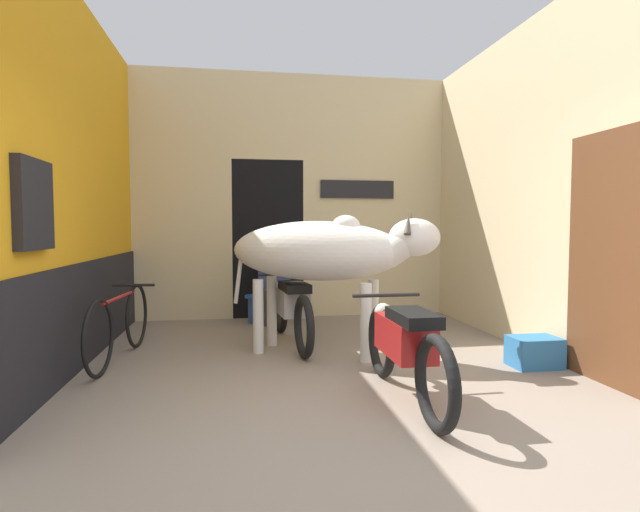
# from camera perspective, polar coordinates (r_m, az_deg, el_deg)

# --- Properties ---
(ground_plane) EXTENTS (30.00, 30.00, 0.00)m
(ground_plane) POSITION_cam_1_polar(r_m,az_deg,el_deg) (3.22, 6.02, -20.59)
(ground_plane) COLOR gray
(wall_left_shopfront) EXTENTS (0.25, 4.32, 3.48)m
(wall_left_shopfront) POSITION_cam_1_polar(r_m,az_deg,el_deg) (5.23, -26.56, 7.13)
(wall_left_shopfront) COLOR orange
(wall_left_shopfront) RESTS_ON ground_plane
(wall_back_with_doorway) EXTENTS (4.47, 0.93, 3.48)m
(wall_back_with_doorway) POSITION_cam_1_polar(r_m,az_deg,el_deg) (7.44, -4.29, 4.94)
(wall_back_with_doorway) COLOR beige
(wall_back_with_doorway) RESTS_ON ground_plane
(wall_right_with_door) EXTENTS (0.22, 4.32, 3.48)m
(wall_right_with_door) POSITION_cam_1_polar(r_m,az_deg,el_deg) (5.86, 22.96, 7.09)
(wall_right_with_door) COLOR beige
(wall_right_with_door) RESTS_ON ground_plane
(cow) EXTENTS (2.14, 1.40, 1.46)m
(cow) POSITION_cam_1_polar(r_m,az_deg,el_deg) (5.08, 0.53, 0.43)
(cow) COLOR silver
(cow) RESTS_ON ground_plane
(motorcycle_near) EXTENTS (0.58, 1.83, 0.75)m
(motorcycle_near) POSITION_cam_1_polar(r_m,az_deg,el_deg) (3.86, 9.65, -9.96)
(motorcycle_near) COLOR black
(motorcycle_near) RESTS_ON ground_plane
(motorcycle_far) EXTENTS (0.58, 1.89, 0.75)m
(motorcycle_far) POSITION_cam_1_polar(r_m,az_deg,el_deg) (5.58, -3.37, -5.75)
(motorcycle_far) COLOR black
(motorcycle_far) RESTS_ON ground_plane
(bicycle) EXTENTS (0.44, 1.78, 0.70)m
(bicycle) POSITION_cam_1_polar(r_m,az_deg,el_deg) (5.29, -21.89, -7.27)
(bicycle) COLOR black
(bicycle) RESTS_ON ground_plane
(shopkeeper_seated) EXTENTS (0.43, 0.34, 1.21)m
(shopkeeper_seated) POSITION_cam_1_polar(r_m,az_deg,el_deg) (6.75, -5.24, -2.46)
(shopkeeper_seated) COLOR #3D3842
(shopkeeper_seated) RESTS_ON ground_plane
(plastic_stool) EXTENTS (0.29, 0.29, 0.38)m
(plastic_stool) POSITION_cam_1_polar(r_m,az_deg,el_deg) (6.87, -7.37, -5.91)
(plastic_stool) COLOR #2856B2
(plastic_stool) RESTS_ON ground_plane
(crate) EXTENTS (0.44, 0.32, 0.28)m
(crate) POSITION_cam_1_polar(r_m,az_deg,el_deg) (5.15, 23.30, -10.04)
(crate) COLOR teal
(crate) RESTS_ON ground_plane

